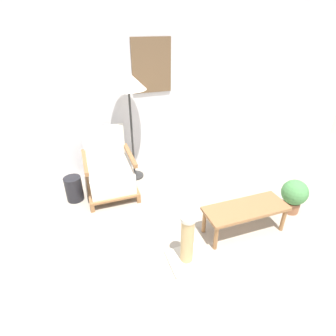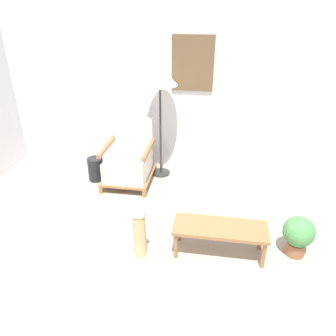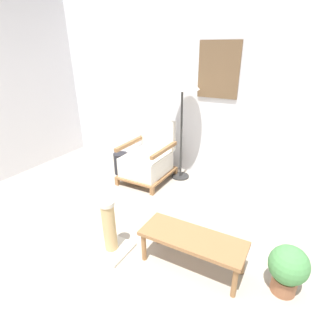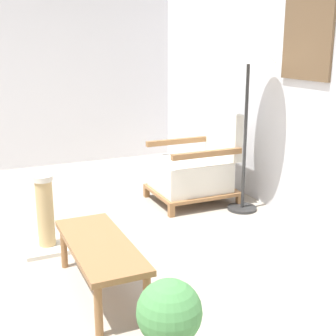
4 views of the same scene
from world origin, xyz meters
The scene contains 8 objects.
wall_back centered at (0.00, 2.50, 1.35)m, with size 8.00×0.09×2.70m.
wall_left centered at (-2.56, 0.50, 1.35)m, with size 0.06×8.00×2.70m.
armchair centered at (-0.63, 1.90, 0.31)m, with size 0.64×0.75×0.85m.
floor_lamp centered at (-0.23, 2.19, 1.36)m, with size 0.47×0.47×1.54m.
coffee_table centered at (0.65, 0.61, 0.29)m, with size 0.93×0.35×0.33m.
vase centered at (-1.11, 1.87, 0.17)m, with size 0.22×0.22×0.33m, color black.
potted_plant centered at (1.42, 0.72, 0.25)m, with size 0.31×0.31×0.44m.
scratching_post centered at (-0.12, 0.42, 0.21)m, with size 0.35×0.35×0.56m.
Camera 4 is at (3.17, -0.07, 1.50)m, focal length 50.00 mm.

